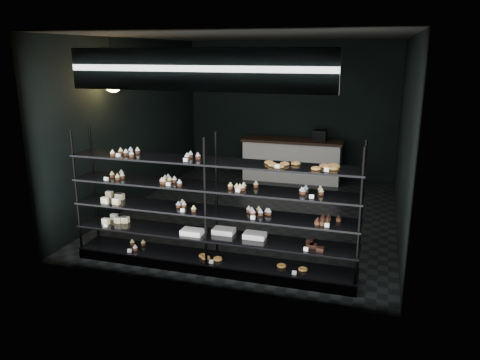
{
  "coord_description": "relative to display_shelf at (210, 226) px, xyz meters",
  "views": [
    {
      "loc": [
        2.11,
        -8.11,
        2.96
      ],
      "look_at": [
        0.23,
        -1.9,
        1.17
      ],
      "focal_mm": 35.0,
      "sensor_mm": 36.0,
      "label": 1
    }
  ],
  "objects": [
    {
      "name": "service_counter",
      "position": [
        0.22,
        4.95,
        -0.13
      ],
      "size": [
        2.34,
        0.65,
        1.23
      ],
      "color": "silver",
      "rests_on": "room"
    },
    {
      "name": "pendant_lamp",
      "position": [
        -2.16,
        1.28,
        1.82
      ],
      "size": [
        0.31,
        0.31,
        0.88
      ],
      "color": "black",
      "rests_on": "room"
    },
    {
      "name": "display_shelf",
      "position": [
        0.0,
        0.0,
        0.0
      ],
      "size": [
        4.0,
        0.5,
        1.91
      ],
      "color": "black",
      "rests_on": "room"
    },
    {
      "name": "room",
      "position": [
        0.04,
        2.45,
        0.97
      ],
      "size": [
        5.01,
        6.01,
        3.2
      ],
      "color": "black",
      "rests_on": "ground"
    },
    {
      "name": "signage",
      "position": [
        0.04,
        -0.48,
        2.12
      ],
      "size": [
        3.3,
        0.05,
        0.5
      ],
      "color": "#0C1D3F",
      "rests_on": "room"
    }
  ]
}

